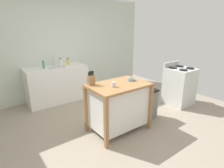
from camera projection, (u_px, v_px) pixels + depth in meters
The scene contains 13 objects.
ground_plane at pixel (114, 128), 3.50m from camera, with size 6.10×6.10×0.00m, color gray.
wall_back at pixel (63, 48), 4.86m from camera, with size 5.10×0.10×2.60m, color silver.
kitchen_island at pixel (119, 105), 3.31m from camera, with size 1.06×0.71×0.90m.
knife_block at pixel (91, 80), 3.12m from camera, with size 0.11×0.09×0.25m.
bowl_stoneware_deep at pixel (131, 79), 3.39m from camera, with size 0.15×0.15×0.04m.
drinking_cup at pixel (114, 84), 3.03m from camera, with size 0.07×0.07×0.09m.
trash_bin at pixel (148, 104), 3.80m from camera, with size 0.36×0.28×0.63m.
sink_counter at pixel (57, 84), 4.65m from camera, with size 1.50×0.60×0.90m.
sink_faucet at pixel (53, 62), 4.59m from camera, with size 0.02×0.02×0.22m.
bottle_hand_soap at pixel (68, 62), 4.66m from camera, with size 0.06×0.06×0.19m.
bottle_dish_soap at pixel (61, 62), 4.56m from camera, with size 0.07×0.07×0.21m.
bottle_spray_cleaner at pixel (43, 65), 4.31m from camera, with size 0.05×0.05×0.19m.
stove at pixel (179, 86), 4.48m from camera, with size 0.60×0.60×1.02m.
Camera 1 is at (-1.87, -2.45, 1.87)m, focal length 29.12 mm.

